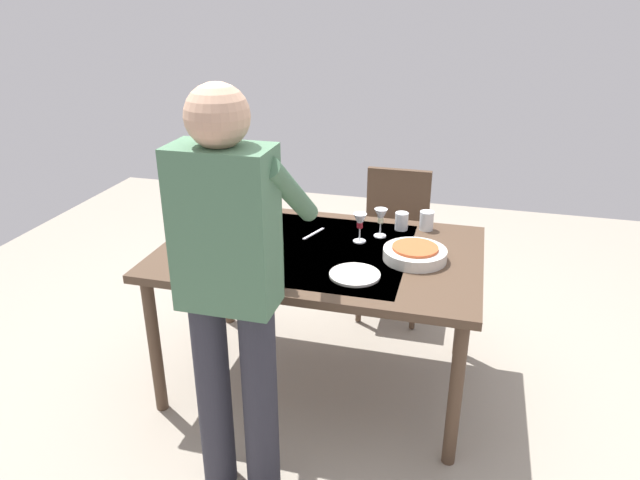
% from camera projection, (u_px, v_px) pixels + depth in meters
% --- Properties ---
extents(ground_plane, '(6.00, 6.00, 0.00)m').
position_uv_depth(ground_plane, '(320.00, 379.00, 3.19)').
color(ground_plane, '#9E9384').
extents(dining_table, '(1.56, 1.01, 0.78)m').
position_uv_depth(dining_table, '(320.00, 263.00, 2.91)').
color(dining_table, '#4C3828').
rests_on(dining_table, ground_plane).
extents(chair_near, '(0.40, 0.40, 0.91)m').
position_uv_depth(chair_near, '(394.00, 233.00, 3.71)').
color(chair_near, '#352114').
rests_on(chair_near, ground_plane).
extents(person_server, '(0.42, 0.61, 1.69)m').
position_uv_depth(person_server, '(231.00, 282.00, 2.16)').
color(person_server, '#2D2D38').
rests_on(person_server, ground_plane).
extents(wine_bottle, '(0.07, 0.07, 0.30)m').
position_uv_depth(wine_bottle, '(276.00, 263.00, 2.49)').
color(wine_bottle, black).
rests_on(wine_bottle, dining_table).
extents(wine_glass_left, '(0.07, 0.07, 0.15)m').
position_uv_depth(wine_glass_left, '(360.00, 223.00, 2.93)').
color(wine_glass_left, white).
rests_on(wine_glass_left, dining_table).
extents(wine_glass_right, '(0.07, 0.07, 0.15)m').
position_uv_depth(wine_glass_right, '(381.00, 218.00, 2.99)').
color(wine_glass_right, white).
rests_on(wine_glass_right, dining_table).
extents(water_cup_near_left, '(0.07, 0.07, 0.10)m').
position_uv_depth(water_cup_near_left, '(427.00, 221.00, 3.10)').
color(water_cup_near_left, silver).
rests_on(water_cup_near_left, dining_table).
extents(water_cup_near_right, '(0.08, 0.08, 0.11)m').
position_uv_depth(water_cup_near_right, '(223.00, 254.00, 2.70)').
color(water_cup_near_right, silver).
rests_on(water_cup_near_right, dining_table).
extents(water_cup_far_left, '(0.07, 0.07, 0.09)m').
position_uv_depth(water_cup_far_left, '(402.00, 221.00, 3.10)').
color(water_cup_far_left, silver).
rests_on(water_cup_far_left, dining_table).
extents(water_cup_far_right, '(0.08, 0.08, 0.11)m').
position_uv_depth(water_cup_far_right, '(214.00, 223.00, 3.06)').
color(water_cup_far_right, silver).
rests_on(water_cup_far_right, dining_table).
extents(serving_bowl_pasta, '(0.30, 0.30, 0.07)m').
position_uv_depth(serving_bowl_pasta, '(415.00, 254.00, 2.76)').
color(serving_bowl_pasta, silver).
rests_on(serving_bowl_pasta, dining_table).
extents(dinner_plate_near, '(0.23, 0.23, 0.01)m').
position_uv_depth(dinner_plate_near, '(355.00, 275.00, 2.62)').
color(dinner_plate_near, silver).
rests_on(dinner_plate_near, dining_table).
extents(table_fork, '(0.07, 0.17, 0.00)m').
position_uv_depth(table_fork, '(314.00, 234.00, 3.06)').
color(table_fork, silver).
rests_on(table_fork, dining_table).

